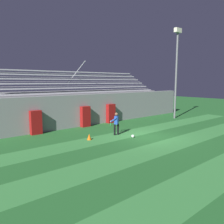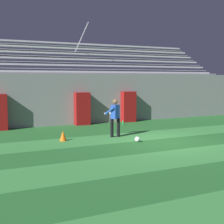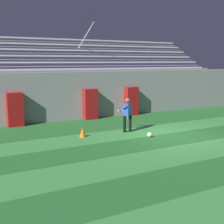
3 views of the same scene
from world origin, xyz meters
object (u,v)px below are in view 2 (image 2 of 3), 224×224
Objects in this scene: soccer_ball at (137,139)px; padding_pillar_gate_left at (82,109)px; goalkeeper at (115,115)px; traffic_cone at (63,136)px; padding_pillar_gate_right at (128,107)px; water_bottle at (123,123)px.

padding_pillar_gate_left is at bearing 94.75° from soccer_ball.
goalkeeper is 2.43m from traffic_cone.
padding_pillar_gate_left is 1.00× the size of padding_pillar_gate_right.
water_bottle is (-0.88, -1.02, -0.78)m from padding_pillar_gate_right.
goalkeeper is 7.59× the size of soccer_ball.
soccer_ball is (-2.44, -5.39, -0.79)m from padding_pillar_gate_right.
water_bottle is at bearing -26.87° from padding_pillar_gate_left.
padding_pillar_gate_right is at bearing 55.08° from goalkeeper.
padding_pillar_gate_left reaches higher than goalkeeper.
soccer_ball is at bearing -109.64° from water_bottle.
goalkeeper is at bearing -2.95° from traffic_cone.
padding_pillar_gate_right is at bearing 0.00° from padding_pillar_gate_left.
soccer_ball is at bearing -114.37° from padding_pillar_gate_right.
padding_pillar_gate_right is 7.48× the size of water_bottle.
soccer_ball is 0.52× the size of traffic_cone.
soccer_ball is 3.06m from traffic_cone.
goalkeeper reaches higher than soccer_ball.
soccer_ball is (0.35, -1.39, -0.84)m from goalkeeper.
padding_pillar_gate_left is 5.46m from soccer_ball.
goalkeeper reaches higher than water_bottle.
goalkeeper is at bearing 104.16° from soccer_ball.
padding_pillar_gate_right reaches higher than traffic_cone.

